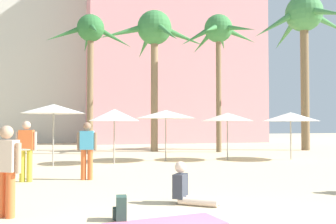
{
  "coord_description": "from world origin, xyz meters",
  "views": [
    {
      "loc": [
        -2.32,
        -4.99,
        1.65
      ],
      "look_at": [
        0.45,
        4.56,
        1.99
      ],
      "focal_mm": 40.64,
      "sensor_mm": 36.0,
      "label": 1
    }
  ],
  "objects_px": {
    "cafe_umbrella_4": "(166,114)",
    "person_near_right": "(6,167)",
    "person_far_left": "(87,148)",
    "palm_tree_far_left": "(154,36)",
    "palm_tree_far_right": "(218,36)",
    "palm_tree_left": "(304,23)",
    "cafe_umbrella_1": "(114,115)",
    "palm_tree_center": "(91,39)",
    "cafe_umbrella_5": "(54,109)",
    "beach_towel": "(166,224)",
    "cafe_umbrella_2": "(227,117)",
    "cafe_umbrella_0": "(291,117)",
    "backpack": "(121,209)",
    "person_near_left": "(188,190)",
    "person_mid_left": "(26,149)"
  },
  "relations": [
    {
      "from": "person_mid_left",
      "to": "palm_tree_far_left",
      "type": "bearing_deg",
      "value": -19.11
    },
    {
      "from": "cafe_umbrella_0",
      "to": "cafe_umbrella_2",
      "type": "bearing_deg",
      "value": 169.32
    },
    {
      "from": "cafe_umbrella_4",
      "to": "person_near_right",
      "type": "distance_m",
      "value": 11.21
    },
    {
      "from": "cafe_umbrella_0",
      "to": "person_near_right",
      "type": "bearing_deg",
      "value": -143.81
    },
    {
      "from": "backpack",
      "to": "person_far_left",
      "type": "xyz_separation_m",
      "value": [
        -0.21,
        5.14,
        0.75
      ]
    },
    {
      "from": "person_mid_left",
      "to": "palm_tree_left",
      "type": "bearing_deg",
      "value": -48.16
    },
    {
      "from": "beach_towel",
      "to": "person_near_left",
      "type": "height_order",
      "value": "person_near_left"
    },
    {
      "from": "backpack",
      "to": "cafe_umbrella_1",
      "type": "bearing_deg",
      "value": -89.1
    },
    {
      "from": "cafe_umbrella_2",
      "to": "person_near_left",
      "type": "height_order",
      "value": "cafe_umbrella_2"
    },
    {
      "from": "palm_tree_left",
      "to": "cafe_umbrella_5",
      "type": "bearing_deg",
      "value": -160.53
    },
    {
      "from": "palm_tree_far_right",
      "to": "person_near_right",
      "type": "xyz_separation_m",
      "value": [
        -10.39,
        -14.2,
        -6.26
      ]
    },
    {
      "from": "palm_tree_center",
      "to": "cafe_umbrella_1",
      "type": "distance_m",
      "value": 7.58
    },
    {
      "from": "palm_tree_left",
      "to": "palm_tree_far_right",
      "type": "height_order",
      "value": "palm_tree_left"
    },
    {
      "from": "backpack",
      "to": "person_mid_left",
      "type": "bearing_deg",
      "value": -61.69
    },
    {
      "from": "cafe_umbrella_1",
      "to": "cafe_umbrella_5",
      "type": "relative_size",
      "value": 0.92
    },
    {
      "from": "cafe_umbrella_1",
      "to": "palm_tree_far_right",
      "type": "bearing_deg",
      "value": 36.59
    },
    {
      "from": "palm_tree_far_right",
      "to": "beach_towel",
      "type": "xyz_separation_m",
      "value": [
        -7.76,
        -15.41,
        -7.15
      ]
    },
    {
      "from": "person_far_left",
      "to": "palm_tree_far_left",
      "type": "bearing_deg",
      "value": 171.32
    },
    {
      "from": "palm_tree_far_right",
      "to": "person_mid_left",
      "type": "xyz_separation_m",
      "value": [
        -10.39,
        -9.64,
        -6.22
      ]
    },
    {
      "from": "palm_tree_left",
      "to": "backpack",
      "type": "height_order",
      "value": "palm_tree_left"
    },
    {
      "from": "palm_tree_center",
      "to": "cafe_umbrella_0",
      "type": "relative_size",
      "value": 3.02
    },
    {
      "from": "palm_tree_left",
      "to": "person_far_left",
      "type": "relative_size",
      "value": 5.97
    },
    {
      "from": "palm_tree_left",
      "to": "palm_tree_center",
      "type": "bearing_deg",
      "value": 177.15
    },
    {
      "from": "backpack",
      "to": "person_mid_left",
      "type": "xyz_separation_m",
      "value": [
        -1.94,
        5.33,
        0.74
      ]
    },
    {
      "from": "palm_tree_far_right",
      "to": "cafe_umbrella_4",
      "type": "relative_size",
      "value": 3.07
    },
    {
      "from": "palm_tree_far_right",
      "to": "beach_towel",
      "type": "distance_m",
      "value": 18.68
    },
    {
      "from": "palm_tree_left",
      "to": "cafe_umbrella_1",
      "type": "relative_size",
      "value": 4.43
    },
    {
      "from": "cafe_umbrella_0",
      "to": "person_far_left",
      "type": "relative_size",
      "value": 1.54
    },
    {
      "from": "palm_tree_center",
      "to": "cafe_umbrella_5",
      "type": "xyz_separation_m",
      "value": [
        -1.94,
        -6.3,
        -4.34
      ]
    },
    {
      "from": "person_mid_left",
      "to": "palm_tree_far_right",
      "type": "bearing_deg",
      "value": -35.46
    },
    {
      "from": "cafe_umbrella_1",
      "to": "person_mid_left",
      "type": "xyz_separation_m",
      "value": [
        -3.19,
        -4.29,
        -1.14
      ]
    },
    {
      "from": "cafe_umbrella_4",
      "to": "backpack",
      "type": "bearing_deg",
      "value": -109.88
    },
    {
      "from": "palm_tree_far_right",
      "to": "beach_towel",
      "type": "bearing_deg",
      "value": -116.74
    },
    {
      "from": "palm_tree_far_left",
      "to": "cafe_umbrella_0",
      "type": "relative_size",
      "value": 3.34
    },
    {
      "from": "person_near_left",
      "to": "palm_tree_center",
      "type": "bearing_deg",
      "value": 130.94
    },
    {
      "from": "backpack",
      "to": "palm_tree_center",
      "type": "bearing_deg",
      "value": -84.29
    },
    {
      "from": "palm_tree_far_right",
      "to": "cafe_umbrella_5",
      "type": "distance_m",
      "value": 12.2
    },
    {
      "from": "palm_tree_left",
      "to": "cafe_umbrella_1",
      "type": "xyz_separation_m",
      "value": [
        -13.39,
        -5.33,
        -6.34
      ]
    },
    {
      "from": "palm_tree_far_left",
      "to": "cafe_umbrella_5",
      "type": "distance_m",
      "value": 10.63
    },
    {
      "from": "palm_tree_left",
      "to": "beach_towel",
      "type": "bearing_deg",
      "value": -132.17
    },
    {
      "from": "palm_tree_left",
      "to": "palm_tree_far_right",
      "type": "relative_size",
      "value": 1.22
    },
    {
      "from": "cafe_umbrella_0",
      "to": "beach_towel",
      "type": "xyz_separation_m",
      "value": [
        -8.98,
        -9.71,
        -2.04
      ]
    },
    {
      "from": "cafe_umbrella_2",
      "to": "person_far_left",
      "type": "height_order",
      "value": "cafe_umbrella_2"
    },
    {
      "from": "palm_tree_left",
      "to": "person_mid_left",
      "type": "xyz_separation_m",
      "value": [
        -16.58,
        -9.63,
        -7.48
      ]
    },
    {
      "from": "beach_towel",
      "to": "backpack",
      "type": "height_order",
      "value": "backpack"
    },
    {
      "from": "cafe_umbrella_0",
      "to": "person_near_right",
      "type": "relative_size",
      "value": 1.63
    },
    {
      "from": "palm_tree_center",
      "to": "cafe_umbrella_5",
      "type": "bearing_deg",
      "value": -107.11
    },
    {
      "from": "cafe_umbrella_4",
      "to": "cafe_umbrella_5",
      "type": "relative_size",
      "value": 1.09
    },
    {
      "from": "person_near_left",
      "to": "cafe_umbrella_2",
      "type": "bearing_deg",
      "value": 97.96
    },
    {
      "from": "palm_tree_far_right",
      "to": "palm_tree_left",
      "type": "bearing_deg",
      "value": -0.08
    }
  ]
}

